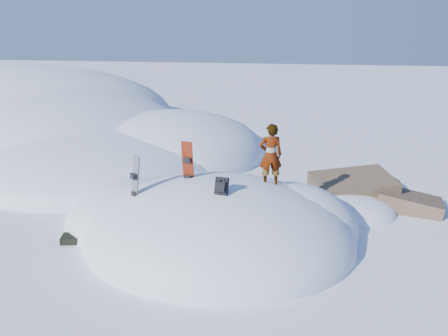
% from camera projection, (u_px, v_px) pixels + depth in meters
% --- Properties ---
extents(ground, '(120.00, 120.00, 0.00)m').
position_uv_depth(ground, '(218.00, 237.00, 11.26)').
color(ground, white).
rests_on(ground, ground).
extents(snow_mound, '(8.00, 6.00, 3.00)m').
position_uv_depth(snow_mound, '(213.00, 233.00, 11.51)').
color(snow_mound, white).
rests_on(snow_mound, ground).
extents(snow_ridge, '(21.50, 18.50, 6.40)m').
position_uv_depth(snow_ridge, '(58.00, 134.00, 22.36)').
color(snow_ridge, white).
rests_on(snow_ridge, ground).
extents(rock_outcrop, '(4.68, 4.41, 1.68)m').
position_uv_depth(rock_outcrop, '(356.00, 204.00, 13.39)').
color(rock_outcrop, brown).
rests_on(rock_outcrop, ground).
extents(snowboard_red, '(0.33, 0.25, 1.62)m').
position_uv_depth(snowboard_red, '(188.00, 171.00, 11.35)').
color(snowboard_red, red).
rests_on(snowboard_red, snow_mound).
extents(snowboard_dark, '(0.37, 0.37, 1.59)m').
position_uv_depth(snowboard_dark, '(135.00, 187.00, 10.81)').
color(snowboard_dark, black).
rests_on(snowboard_dark, snow_mound).
extents(backpack, '(0.31, 0.40, 0.49)m').
position_uv_depth(backpack, '(222.00, 186.00, 10.16)').
color(backpack, black).
rests_on(backpack, snow_mound).
extents(gear_pile, '(0.81, 0.63, 0.21)m').
position_uv_depth(gear_pile, '(76.00, 238.00, 11.01)').
color(gear_pile, black).
rests_on(gear_pile, ground).
extents(person, '(0.67, 0.52, 1.62)m').
position_uv_depth(person, '(271.00, 155.00, 10.99)').
color(person, slate).
rests_on(person, snow_mound).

